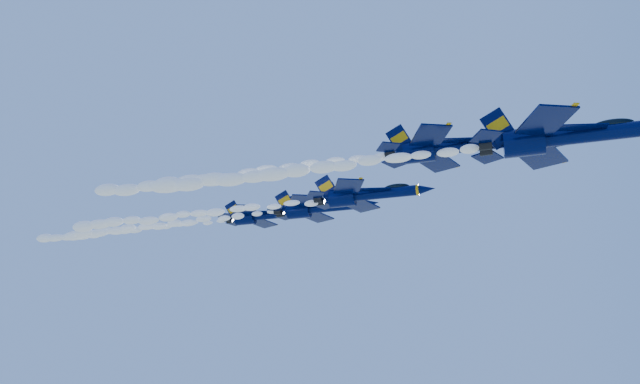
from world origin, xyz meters
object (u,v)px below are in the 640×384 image
(jet_lead, at_px, (562,137))
(jet_fourth, at_px, (319,208))
(jet_second, at_px, (448,147))
(jet_fifth, at_px, (263,216))
(jet_third, at_px, (366,195))

(jet_lead, relative_size, jet_fourth, 1.18)
(jet_second, bearing_deg, jet_fifth, 140.10)
(jet_second, xyz_separation_m, jet_third, (-12.24, 11.50, -0.42))
(jet_third, height_order, jet_fourth, jet_fourth)
(jet_second, relative_size, jet_fifth, 1.06)
(jet_second, distance_m, jet_third, 16.80)
(jet_lead, bearing_deg, jet_fifth, 145.53)
(jet_lead, height_order, jet_second, jet_second)
(jet_third, distance_m, jet_fourth, 13.71)
(jet_lead, height_order, jet_fifth, jet_fifth)
(jet_fourth, bearing_deg, jet_lead, -35.81)
(jet_lead, bearing_deg, jet_second, 165.13)
(jet_third, bearing_deg, jet_second, -43.21)
(jet_lead, xyz_separation_m, jet_fourth, (-33.78, 24.37, 3.65))
(jet_third, distance_m, jet_fifth, 28.03)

